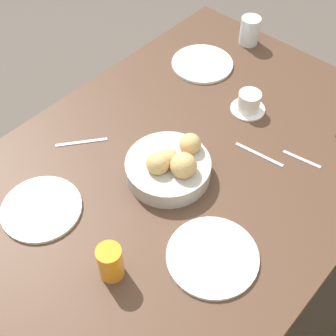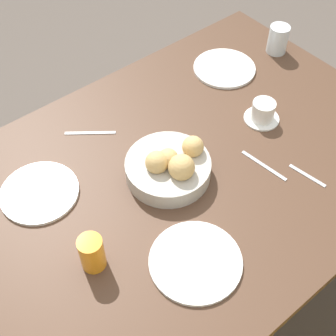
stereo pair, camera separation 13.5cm
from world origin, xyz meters
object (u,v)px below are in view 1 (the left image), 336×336
at_px(bread_basket, 170,166).
at_px(coffee_cup, 249,103).
at_px(spoon_coffee, 302,159).
at_px(juice_glass, 110,262).
at_px(water_tumbler, 250,31).
at_px(plate_near_right, 41,209).
at_px(knife_silver, 81,142).
at_px(fork_silver, 259,155).
at_px(plate_near_left, 202,64).
at_px(plate_far_center, 212,256).

distance_m(bread_basket, coffee_cup, 0.38).
bearing_deg(coffee_cup, spoon_coffee, 74.40).
height_order(juice_glass, water_tumbler, same).
bearing_deg(plate_near_right, knife_silver, -155.51).
bearing_deg(coffee_cup, fork_silver, 45.54).
bearing_deg(fork_silver, spoon_coffee, 123.23).
relative_size(bread_basket, spoon_coffee, 2.05).
relative_size(juice_glass, fork_silver, 0.65).
height_order(juice_glass, fork_silver, juice_glass).
distance_m(plate_near_left, plate_near_right, 0.80).
distance_m(plate_near_right, juice_glass, 0.29).
bearing_deg(juice_glass, bread_basket, -162.90).
distance_m(water_tumbler, spoon_coffee, 0.61).
relative_size(juice_glass, coffee_cup, 0.91).
distance_m(plate_far_center, knife_silver, 0.56).
xyz_separation_m(plate_near_left, fork_silver, (0.23, 0.41, -0.00)).
distance_m(plate_far_center, coffee_cup, 0.57).
relative_size(water_tumbler, fork_silver, 0.65).
xyz_separation_m(coffee_cup, spoon_coffee, (0.07, 0.25, -0.03)).
bearing_deg(spoon_coffee, coffee_cup, -105.60).
distance_m(plate_near_right, coffee_cup, 0.74).
distance_m(fork_silver, knife_silver, 0.55).
distance_m(juice_glass, spoon_coffee, 0.66).
distance_m(bread_basket, plate_near_right, 0.38).
relative_size(plate_far_center, water_tumbler, 2.28).
relative_size(plate_near_left, plate_far_center, 0.93).
height_order(plate_near_right, knife_silver, plate_near_right).
bearing_deg(juice_glass, plate_near_left, -155.75).
height_order(bread_basket, plate_near_left, bread_basket).
bearing_deg(water_tumbler, plate_far_center, 30.13).
bearing_deg(bread_basket, spoon_coffee, 140.36).
bearing_deg(juice_glass, plate_near_right, -90.44).
relative_size(water_tumbler, knife_silver, 0.78).
height_order(plate_far_center, fork_silver, plate_far_center).
bearing_deg(water_tumbler, coffee_cup, 35.50).
height_order(juice_glass, knife_silver, juice_glass).
bearing_deg(plate_near_right, plate_near_left, -174.61).
xyz_separation_m(juice_glass, coffee_cup, (-0.71, -0.10, -0.02)).
relative_size(plate_near_left, fork_silver, 1.38).
bearing_deg(coffee_cup, plate_near_right, -14.90).
height_order(plate_far_center, spoon_coffee, plate_far_center).
xyz_separation_m(bread_basket, water_tumbler, (-0.69, -0.21, 0.01)).
xyz_separation_m(coffee_cup, fork_silver, (0.14, 0.14, -0.03)).
bearing_deg(knife_silver, plate_far_center, 85.47).
relative_size(plate_near_right, water_tumbler, 2.13).
bearing_deg(knife_silver, spoon_coffee, 125.90).
bearing_deg(juice_glass, coffee_cup, -172.40).
bearing_deg(juice_glass, plate_far_center, 141.29).
height_order(plate_near_left, knife_silver, plate_near_left).
bearing_deg(knife_silver, coffee_cup, 147.38).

